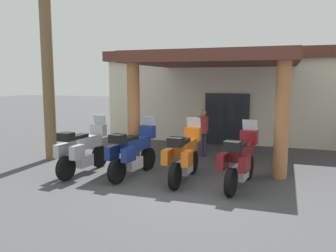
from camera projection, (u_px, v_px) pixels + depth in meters
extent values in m
plane|color=#424244|center=(185.00, 188.00, 8.52)|extent=(80.00, 80.00, 0.00)
cube|color=silver|center=(237.00, 99.00, 16.82)|extent=(10.86, 5.93, 3.47)
cube|color=#1E2328|center=(227.00, 119.00, 14.10)|extent=(1.80, 0.11, 2.10)
cube|color=brown|center=(217.00, 59.00, 11.57)|extent=(5.18, 4.88, 0.35)
cylinder|color=#B27042|center=(134.00, 115.00, 10.60)|extent=(0.38, 0.38, 3.16)
cylinder|color=#B27042|center=(282.00, 120.00, 9.21)|extent=(0.38, 0.38, 3.16)
cube|color=brown|center=(238.00, 58.00, 16.55)|extent=(11.27, 6.33, 0.44)
cylinder|color=black|center=(100.00, 156.00, 10.54)|extent=(0.19, 0.67, 0.66)
cylinder|color=black|center=(66.00, 168.00, 9.13)|extent=(0.19, 0.67, 0.66)
cube|color=silver|center=(83.00, 161.00, 9.80)|extent=(0.36, 0.58, 0.32)
cube|color=#B2B2B7|center=(86.00, 142.00, 9.87)|extent=(0.38, 1.17, 0.34)
cube|color=black|center=(78.00, 137.00, 9.52)|extent=(0.32, 0.62, 0.10)
cube|color=#B2B2B7|center=(99.00, 130.00, 10.41)|extent=(0.46, 0.27, 0.36)
cube|color=#B2BCC6|center=(100.00, 121.00, 10.44)|extent=(0.41, 0.15, 0.36)
cube|color=#B2B2B7|center=(61.00, 151.00, 9.31)|extent=(0.21, 0.45, 0.36)
cube|color=#B2B2B7|center=(77.00, 152.00, 9.10)|extent=(0.21, 0.45, 0.36)
cube|color=black|center=(66.00, 137.00, 9.06)|extent=(0.38, 0.35, 0.22)
cylinder|color=black|center=(148.00, 159.00, 10.22)|extent=(0.24, 0.67, 0.66)
cylinder|color=black|center=(117.00, 171.00, 8.86)|extent=(0.24, 0.67, 0.66)
cube|color=silver|center=(133.00, 163.00, 9.51)|extent=(0.40, 0.60, 0.32)
cube|color=navy|center=(136.00, 144.00, 9.57)|extent=(0.47, 1.18, 0.34)
cube|color=black|center=(129.00, 138.00, 9.24)|extent=(0.37, 0.63, 0.10)
cube|color=navy|center=(147.00, 132.00, 10.09)|extent=(0.47, 0.30, 0.36)
cube|color=#B2BCC6|center=(149.00, 122.00, 10.12)|extent=(0.41, 0.18, 0.36)
cube|color=navy|center=(112.00, 153.00, 9.05)|extent=(0.24, 0.46, 0.36)
cube|color=navy|center=(128.00, 155.00, 8.81)|extent=(0.24, 0.46, 0.36)
cube|color=black|center=(117.00, 139.00, 8.79)|extent=(0.40, 0.37, 0.22)
cylinder|color=black|center=(193.00, 162.00, 9.83)|extent=(0.15, 0.66, 0.66)
cylinder|color=black|center=(175.00, 176.00, 8.39)|extent=(0.15, 0.66, 0.66)
cube|color=silver|center=(184.00, 167.00, 9.09)|extent=(0.33, 0.57, 0.32)
cube|color=orange|center=(186.00, 147.00, 9.16)|extent=(0.32, 1.16, 0.34)
cube|color=black|center=(182.00, 141.00, 8.80)|extent=(0.29, 0.61, 0.10)
cube|color=orange|center=(193.00, 134.00, 9.70)|extent=(0.44, 0.25, 0.36)
cube|color=#B2BCC6|center=(194.00, 123.00, 9.74)|extent=(0.40, 0.13, 0.36)
cube|color=orange|center=(167.00, 157.00, 8.56)|extent=(0.19, 0.44, 0.36)
cube|color=orange|center=(187.00, 158.00, 8.39)|extent=(0.19, 0.44, 0.36)
cube|color=black|center=(176.00, 142.00, 8.33)|extent=(0.37, 0.33, 0.22)
cylinder|color=black|center=(248.00, 167.00, 9.26)|extent=(0.23, 0.67, 0.66)
cylinder|color=black|center=(231.00, 182.00, 7.89)|extent=(0.23, 0.67, 0.66)
cube|color=silver|center=(240.00, 173.00, 8.55)|extent=(0.40, 0.60, 0.32)
cube|color=maroon|center=(242.00, 151.00, 8.61)|extent=(0.46, 1.18, 0.34)
cube|color=black|center=(239.00, 145.00, 8.27)|extent=(0.36, 0.63, 0.10)
cube|color=maroon|center=(249.00, 137.00, 9.13)|extent=(0.47, 0.30, 0.36)
cube|color=#B2BCC6|center=(250.00, 126.00, 9.16)|extent=(0.41, 0.17, 0.36)
cube|color=maroon|center=(223.00, 161.00, 8.09)|extent=(0.24, 0.46, 0.36)
cube|color=maroon|center=(244.00, 164.00, 7.85)|extent=(0.24, 0.46, 0.36)
cube|color=black|center=(233.00, 146.00, 7.82)|extent=(0.40, 0.37, 0.22)
cylinder|color=#3F334C|center=(204.00, 144.00, 12.08)|extent=(0.14, 0.14, 0.81)
cylinder|color=#3F334C|center=(201.00, 145.00, 11.96)|extent=(0.14, 0.14, 0.81)
cylinder|color=#B23333|center=(203.00, 125.00, 11.92)|extent=(0.32, 0.32, 0.58)
cylinder|color=#B23333|center=(207.00, 124.00, 12.06)|extent=(0.09, 0.09, 0.55)
cylinder|color=#B23333|center=(198.00, 125.00, 11.78)|extent=(0.09, 0.09, 0.55)
sphere|color=tan|center=(203.00, 113.00, 11.87)|extent=(0.22, 0.22, 0.22)
cylinder|color=brown|center=(48.00, 71.00, 11.27)|extent=(0.38, 0.38, 5.89)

